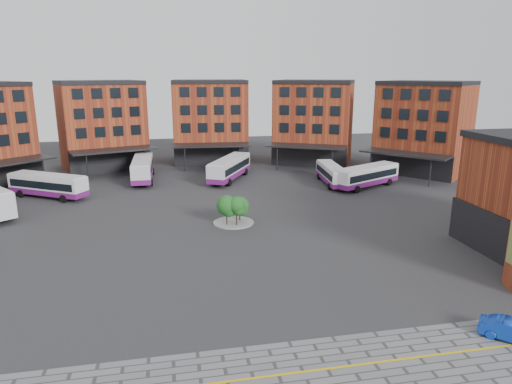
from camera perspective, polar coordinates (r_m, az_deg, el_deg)
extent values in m
plane|color=#28282B|center=(38.43, -3.16, -9.70)|extent=(160.00, 160.00, 0.00)
cube|color=gold|center=(26.90, 5.92, -21.45)|extent=(26.00, 0.15, 0.02)
cube|color=black|center=(70.79, -29.06, 3.21)|extent=(12.61, 11.97, 0.25)
cylinder|color=black|center=(71.50, -24.97, 2.14)|extent=(0.20, 0.20, 4.00)
cube|color=#943F20|center=(82.29, -18.67, 7.77)|extent=(15.55, 13.69, 14.00)
cube|color=black|center=(78.30, -17.63, 3.82)|extent=(12.45, 4.71, 4.00)
cube|color=black|center=(81.82, -19.09, 12.84)|extent=(15.65, 13.97, 0.60)
cube|color=black|center=(77.16, -18.01, 9.05)|extent=(10.87, 3.87, 8.00)
cube|color=black|center=(75.70, -17.34, 5.03)|extent=(13.72, 8.39, 0.25)
cylinder|color=black|center=(73.45, -20.35, 2.91)|extent=(0.20, 0.20, 4.00)
cylinder|color=black|center=(75.45, -13.55, 3.72)|extent=(0.20, 0.20, 4.00)
cube|color=#943F20|center=(84.41, -5.74, 8.62)|extent=(13.67, 10.88, 14.00)
cube|color=black|center=(80.31, -5.55, 4.71)|extent=(13.00, 1.41, 4.00)
cube|color=black|center=(83.96, -5.87, 13.58)|extent=(13.69, 11.18, 0.60)
cube|color=black|center=(79.18, -5.67, 9.82)|extent=(11.42, 0.95, 8.00)
cube|color=black|center=(77.66, -5.53, 5.86)|extent=(13.28, 5.30, 0.25)
cylinder|color=black|center=(76.23, -8.88, 4.06)|extent=(0.20, 0.20, 4.00)
cylinder|color=black|center=(76.49, -2.03, 4.26)|extent=(0.20, 0.20, 4.00)
cube|color=#943F20|center=(83.24, 7.22, 8.49)|extent=(16.12, 14.81, 14.00)
cube|color=black|center=(79.20, 6.56, 4.54)|extent=(11.81, 6.35, 4.00)
cube|color=black|center=(82.78, 7.39, 13.52)|extent=(16.26, 15.08, 0.60)
cube|color=black|center=(78.06, 6.69, 9.72)|extent=(10.26, 5.33, 8.00)
cube|color=black|center=(76.58, 6.32, 5.72)|extent=(13.58, 9.82, 0.25)
cylinder|color=black|center=(76.06, 2.65, 4.20)|extent=(0.20, 0.20, 4.00)
cylinder|color=black|center=(74.55, 9.49, 3.80)|extent=(0.20, 0.20, 4.00)
cube|color=#943F20|center=(78.81, 20.20, 7.36)|extent=(16.02, 16.39, 14.00)
cube|color=black|center=(75.02, 18.65, 3.29)|extent=(8.74, 10.28, 4.00)
cube|color=black|center=(78.32, 20.68, 12.66)|extent=(16.25, 16.58, 0.60)
cube|color=black|center=(73.84, 19.05, 8.75)|extent=(7.47, 8.86, 8.00)
cube|color=black|center=(72.50, 18.12, 4.57)|extent=(11.73, 12.79, 0.25)
cylinder|color=black|center=(72.93, 14.16, 3.31)|extent=(0.20, 0.20, 4.00)
cylinder|color=black|center=(69.74, 20.93, 2.27)|extent=(0.20, 0.20, 4.00)
cube|color=black|center=(44.98, 27.61, -4.99)|extent=(0.40, 12.00, 4.00)
cylinder|color=gray|center=(49.74, -2.83, -3.83)|extent=(4.40, 4.40, 0.12)
cylinder|color=#332114|center=(48.84, -3.67, -3.29)|extent=(0.14, 0.14, 1.59)
sphere|color=#164218|center=(48.42, -3.70, -1.68)|extent=(2.15, 2.15, 2.15)
sphere|color=#164218|center=(48.44, -3.43, -2.26)|extent=(1.51, 1.51, 1.51)
cylinder|color=#332114|center=(50.24, -2.04, -2.96)|extent=(0.14, 0.14, 1.24)
sphere|color=#164218|center=(49.92, -2.05, -1.74)|extent=(2.05, 2.05, 2.05)
sphere|color=#164218|center=(49.91, -1.79, -2.19)|extent=(1.43, 1.43, 1.43)
cylinder|color=#332114|center=(48.59, -2.44, -3.32)|extent=(0.14, 0.14, 1.66)
sphere|color=#164218|center=(48.14, -2.46, -1.63)|extent=(1.83, 1.83, 1.83)
sphere|color=#164218|center=(48.17, -2.19, -2.24)|extent=(1.28, 1.28, 1.28)
cylinder|color=black|center=(57.83, -28.43, -2.45)|extent=(0.98, 1.11, 1.14)
cube|color=silver|center=(65.10, -24.58, 0.87)|extent=(10.72, 7.96, 2.46)
cube|color=black|center=(65.06, -24.59, 1.02)|extent=(10.00, 7.55, 0.95)
cube|color=silver|center=(64.83, -24.70, 1.97)|extent=(10.29, 7.64, 0.12)
cube|color=black|center=(68.96, -27.80, 1.41)|extent=(1.23, 1.88, 1.11)
cube|color=#6A186C|center=(65.29, -24.50, 0.12)|extent=(10.77, 8.02, 0.70)
cylinder|color=black|center=(67.09, -27.35, -0.20)|extent=(1.01, 0.79, 1.01)
cylinder|color=black|center=(68.73, -25.83, 0.30)|extent=(1.01, 0.79, 1.01)
cylinder|color=black|center=(62.09, -22.95, -0.80)|extent=(1.01, 0.79, 1.01)
cylinder|color=black|center=(63.86, -21.42, -0.24)|extent=(1.01, 0.79, 1.01)
cube|color=silver|center=(71.01, -13.99, 2.96)|extent=(2.81, 12.02, 2.67)
cube|color=black|center=(70.97, -14.00, 3.12)|extent=(2.87, 11.06, 1.04)
cube|color=silver|center=(70.75, -14.06, 4.07)|extent=(2.70, 11.54, 0.13)
cube|color=black|center=(76.75, -13.79, 4.02)|extent=(2.32, 0.14, 1.20)
cube|color=#6A186C|center=(71.20, -13.95, 2.21)|extent=(2.85, 12.06, 0.76)
cylinder|color=black|center=(75.13, -14.82, 2.46)|extent=(0.34, 1.09, 1.09)
cylinder|color=black|center=(74.98, -12.75, 2.56)|extent=(0.34, 1.09, 1.09)
cylinder|color=black|center=(67.66, -15.23, 1.10)|extent=(0.34, 1.09, 1.09)
cylinder|color=black|center=(67.49, -12.93, 1.22)|extent=(0.34, 1.09, 1.09)
cube|color=silver|center=(69.35, -3.33, 3.08)|extent=(7.97, 11.70, 2.64)
cube|color=black|center=(69.31, -3.33, 3.24)|extent=(7.57, 10.90, 1.02)
cube|color=silver|center=(69.08, -3.34, 4.20)|extent=(7.65, 11.23, 0.13)
cube|color=black|center=(74.68, -1.78, 4.13)|extent=(2.07, 1.19, 1.18)
cube|color=#6A186C|center=(69.54, -3.32, 2.32)|extent=(8.02, 11.76, 0.75)
cylinder|color=black|center=(73.56, -3.27, 2.67)|extent=(0.79, 1.10, 1.08)
cylinder|color=black|center=(72.69, -1.28, 2.54)|extent=(0.79, 1.10, 1.08)
cylinder|color=black|center=(66.69, -5.52, 1.36)|extent=(0.79, 1.10, 1.08)
cylinder|color=black|center=(65.72, -3.35, 1.20)|extent=(0.79, 1.10, 1.08)
cube|color=white|center=(67.40, 9.43, 2.31)|extent=(3.20, 10.15, 2.22)
cube|color=black|center=(67.37, 9.43, 2.44)|extent=(3.18, 9.36, 0.86)
cube|color=silver|center=(67.16, 9.47, 3.27)|extent=(3.07, 9.75, 0.11)
cube|color=black|center=(71.99, 8.43, 3.30)|extent=(1.93, 0.30, 1.00)
cube|color=#6A186C|center=(67.57, 9.40, 1.65)|extent=(3.24, 10.20, 0.64)
cylinder|color=black|center=(70.39, 7.82, 1.93)|extent=(0.36, 0.93, 0.91)
cylinder|color=black|center=(70.95, 9.61, 1.96)|extent=(0.36, 0.93, 0.91)
cylinder|color=black|center=(64.37, 9.14, 0.67)|extent=(0.36, 0.93, 0.91)
cylinder|color=black|center=(64.98, 11.07, 0.72)|extent=(0.36, 0.93, 0.91)
cube|color=white|center=(66.44, 13.72, 2.05)|extent=(10.97, 7.13, 2.45)
cube|color=black|center=(66.40, 13.73, 2.20)|extent=(10.21, 6.79, 0.95)
cube|color=silver|center=(66.18, 13.78, 3.13)|extent=(10.53, 6.85, 0.12)
cube|color=black|center=(70.62, 16.50, 2.78)|extent=(1.05, 1.96, 1.10)
cube|color=#6A186C|center=(66.63, 13.67, 1.31)|extent=(11.03, 7.19, 0.70)
cylinder|color=black|center=(70.18, 14.68, 1.58)|extent=(1.03, 0.71, 1.00)
cylinder|color=black|center=(68.73, 16.31, 1.20)|extent=(1.03, 0.71, 1.00)
cylinder|color=black|center=(64.87, 10.83, 0.75)|extent=(1.03, 0.71, 1.00)
cylinder|color=black|center=(63.30, 12.51, 0.31)|extent=(1.03, 0.71, 1.00)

